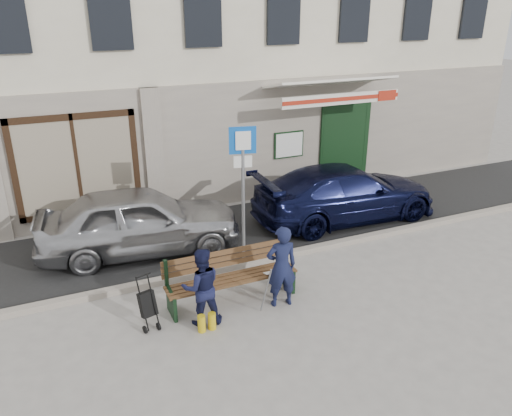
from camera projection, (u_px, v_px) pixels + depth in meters
ground at (298, 297)px, 9.16m from camera, size 80.00×80.00×0.00m
asphalt_lane at (236, 232)px, 11.78m from camera, size 60.00×3.20×0.01m
curb at (264, 259)px, 10.40m from camera, size 60.00×0.18×0.12m
building at (164, 5)px, 14.44m from camera, size 20.00×8.27×10.00m
car_silver at (140, 220)px, 10.62m from camera, size 4.43×2.23×1.45m
car_navy at (345, 193)px, 12.31m from camera, size 4.73×2.04×1.36m
parking_sign at (243, 173)px, 9.74m from camera, size 0.52×0.15×2.86m
bench at (229, 279)px, 8.88m from camera, size 2.40×1.17×0.98m
man at (281, 267)px, 8.67m from camera, size 0.60×0.43×1.52m
woman at (201, 287)px, 8.19m from camera, size 0.73×0.60×1.37m
stroller at (148, 305)px, 8.20m from camera, size 0.31×0.41×0.91m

